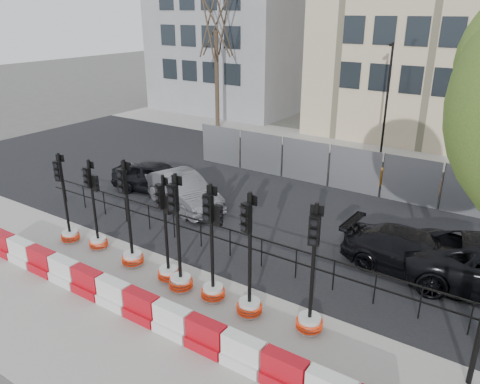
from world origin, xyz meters
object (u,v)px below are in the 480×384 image
Objects in this scene: traffic_signal_d at (167,257)px; car_c at (415,254)px; traffic_signal_a at (68,224)px; traffic_signal_h at (310,307)px; car_a at (157,177)px.

traffic_signal_d is 0.74× the size of car_c.
traffic_signal_d reaches higher than car_c.
traffic_signal_a is 11.44m from car_c.
traffic_signal_a is 0.97× the size of traffic_signal_d.
traffic_signal_d is at bearing 168.84° from traffic_signal_h.
traffic_signal_a is 4.53m from traffic_signal_d.
traffic_signal_h is (9.06, 0.21, 0.06)m from traffic_signal_a.
traffic_signal_h is 0.81× the size of car_a.
traffic_signal_h is at bearing -15.94° from traffic_signal_a.
traffic_signal_d is 4.54m from traffic_signal_h.
car_c is (10.50, 4.54, -0.02)m from traffic_signal_a.
car_a is (-5.28, 5.18, -0.10)m from traffic_signal_d.
car_a is at bearing 139.55° from traffic_signal_h.
traffic_signal_h is at bearing 164.08° from car_c.
traffic_signal_d is at bearing -16.88° from traffic_signal_a.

